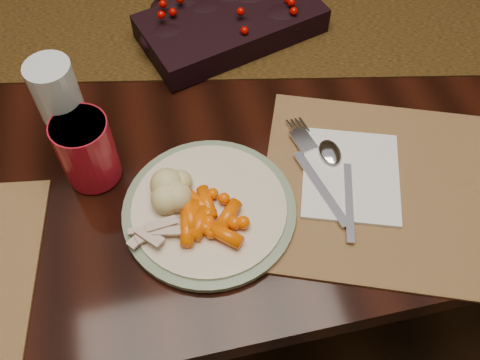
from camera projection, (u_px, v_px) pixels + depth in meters
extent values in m
plane|color=black|center=(206.00, 257.00, 1.54)|extent=(5.00, 5.00, 0.00)
cube|color=black|center=(198.00, 185.00, 1.23)|extent=(1.80, 1.00, 0.75)
cube|color=#4E3412|center=(200.00, 15.00, 0.99)|extent=(1.68, 0.66, 0.00)
cube|color=brown|center=(414.00, 191.00, 0.77)|extent=(0.52, 0.45, 0.00)
cylinder|color=beige|center=(209.00, 209.00, 0.74)|extent=(0.31, 0.31, 0.01)
cube|color=white|center=(351.00, 175.00, 0.78)|extent=(0.18, 0.20, 0.01)
cylinder|color=#A61323|center=(87.00, 150.00, 0.74)|extent=(0.08, 0.08, 0.11)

